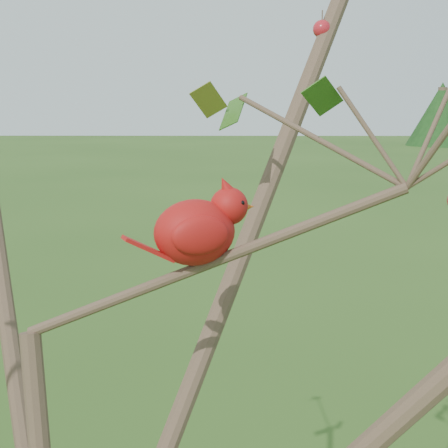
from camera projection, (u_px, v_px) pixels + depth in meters
The scene contains 3 objects.
crabapple_tree at pixel (51, 248), 0.98m from camera, with size 2.35×2.05×2.95m.
cardinal at pixel (199, 229), 1.08m from camera, with size 0.21×0.14×0.15m.
distant_trees at pixel (196, 123), 24.46m from camera, with size 38.35×16.03×2.96m.
Camera 1 is at (0.28, -0.98, 2.34)m, focal length 55.00 mm.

